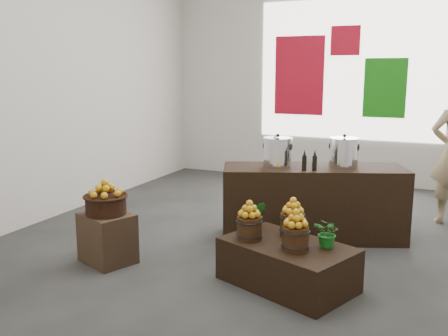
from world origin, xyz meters
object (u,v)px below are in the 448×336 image
at_px(display_table, 287,264).
at_px(stock_pot_left, 277,153).
at_px(wicker_basket, 106,205).
at_px(stock_pot_center, 344,153).
at_px(crate, 107,238).
at_px(counter, 313,203).

height_order(display_table, stock_pot_left, stock_pot_left).
relative_size(wicker_basket, stock_pot_center, 1.28).
distance_m(wicker_basket, stock_pot_left, 2.06).
distance_m(display_table, stock_pot_left, 1.61).
relative_size(crate, stock_pot_center, 1.60).
distance_m(counter, stock_pot_center, 0.69).
bearing_deg(wicker_basket, display_table, 5.95).
height_order(wicker_basket, counter, counter).
distance_m(crate, stock_pot_center, 2.85).
xyz_separation_m(crate, wicker_basket, (0.00, 0.00, 0.36)).
height_order(crate, stock_pot_center, stock_pot_center).
xyz_separation_m(display_table, stock_pot_center, (0.20, 1.57, 0.83)).
bearing_deg(wicker_basket, counter, 42.63).
xyz_separation_m(wicker_basket, stock_pot_left, (1.38, 1.48, 0.42)).
bearing_deg(counter, display_table, -106.95).
xyz_separation_m(crate, counter, (1.78, 1.64, 0.17)).
height_order(crate, wicker_basket, wicker_basket).
bearing_deg(display_table, stock_pot_left, 134.16).
xyz_separation_m(crate, display_table, (1.90, 0.20, -0.06)).
bearing_deg(stock_pot_center, crate, -139.91).
bearing_deg(display_table, stock_pot_center, 104.76).
xyz_separation_m(counter, stock_pot_left, (-0.41, -0.16, 0.60)).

